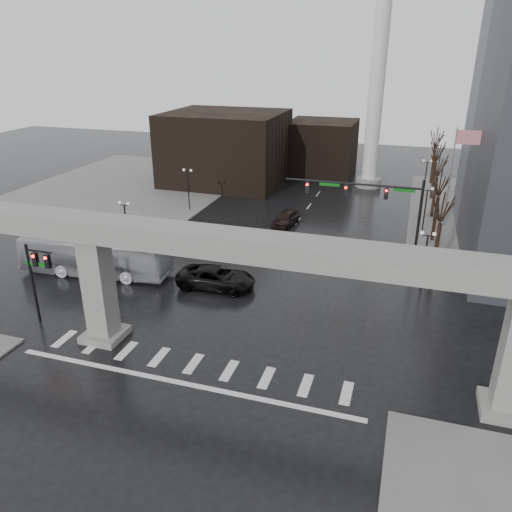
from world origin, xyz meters
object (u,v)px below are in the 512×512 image
object	(u,v)px
pickup_truck	(216,278)
signal_mast_arm	(376,201)
far_car	(286,218)
city_bus	(95,254)

from	to	relation	value
pickup_truck	signal_mast_arm	bearing A→B (deg)	-53.98
signal_mast_arm	pickup_truck	xyz separation A→B (m)	(-11.58, -9.36, -4.93)
pickup_truck	far_car	xyz separation A→B (m)	(1.59, 16.81, -0.08)
signal_mast_arm	city_bus	world-z (taller)	signal_mast_arm
signal_mast_arm	far_car	bearing A→B (deg)	143.28
pickup_truck	city_bus	size ratio (longest dim) A/B	0.49
signal_mast_arm	pickup_truck	distance (m)	15.69
city_bus	pickup_truck	bearing A→B (deg)	-91.83
signal_mast_arm	city_bus	bearing A→B (deg)	-156.17
signal_mast_arm	city_bus	distance (m)	25.00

